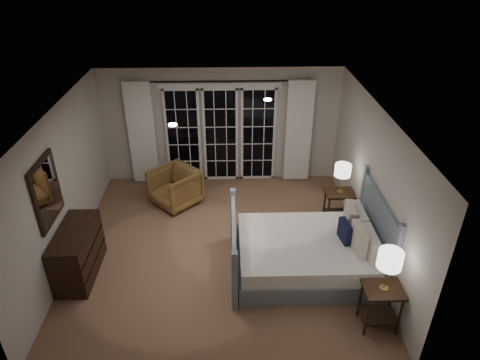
{
  "coord_description": "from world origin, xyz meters",
  "views": [
    {
      "loc": [
        0.18,
        -5.92,
        4.77
      ],
      "look_at": [
        0.36,
        0.55,
        1.05
      ],
      "focal_mm": 32.0,
      "sensor_mm": 36.0,
      "label": 1
    }
  ],
  "objects_px": {
    "bed": "(307,252)",
    "lamp_right": "(343,170)",
    "dresser": "(78,253)",
    "armchair": "(175,187)",
    "lamp_left": "(390,260)",
    "nightstand_left": "(381,301)",
    "nightstand_right": "(338,202)"
  },
  "relations": [
    {
      "from": "bed",
      "to": "armchair",
      "type": "bearing_deg",
      "value": 138.97
    },
    {
      "from": "nightstand_left",
      "to": "dresser",
      "type": "relative_size",
      "value": 0.57
    },
    {
      "from": "nightstand_right",
      "to": "armchair",
      "type": "height_order",
      "value": "armchair"
    },
    {
      "from": "lamp_left",
      "to": "dresser",
      "type": "height_order",
      "value": "lamp_left"
    },
    {
      "from": "lamp_right",
      "to": "nightstand_left",
      "type": "bearing_deg",
      "value": -89.81
    },
    {
      "from": "bed",
      "to": "armchair",
      "type": "height_order",
      "value": "bed"
    },
    {
      "from": "lamp_left",
      "to": "armchair",
      "type": "relative_size",
      "value": 0.73
    },
    {
      "from": "nightstand_left",
      "to": "lamp_right",
      "type": "relative_size",
      "value": 1.2
    },
    {
      "from": "bed",
      "to": "lamp_left",
      "type": "xyz_separation_m",
      "value": [
        0.79,
        -1.2,
        0.84
      ]
    },
    {
      "from": "dresser",
      "to": "nightstand_left",
      "type": "bearing_deg",
      "value": -14.95
    },
    {
      "from": "nightstand_right",
      "to": "armchair",
      "type": "relative_size",
      "value": 0.8
    },
    {
      "from": "nightstand_left",
      "to": "lamp_right",
      "type": "xyz_separation_m",
      "value": [
        -0.01,
        2.48,
        0.67
      ]
    },
    {
      "from": "bed",
      "to": "lamp_right",
      "type": "relative_size",
      "value": 4.05
    },
    {
      "from": "nightstand_right",
      "to": "dresser",
      "type": "xyz_separation_m",
      "value": [
        -4.43,
        -1.3,
        -0.02
      ]
    },
    {
      "from": "bed",
      "to": "lamp_left",
      "type": "height_order",
      "value": "bed"
    },
    {
      "from": "bed",
      "to": "lamp_left",
      "type": "relative_size",
      "value": 3.71
    },
    {
      "from": "nightstand_right",
      "to": "bed",
      "type": "bearing_deg",
      "value": -121.46
    },
    {
      "from": "nightstand_left",
      "to": "nightstand_right",
      "type": "xyz_separation_m",
      "value": [
        -0.01,
        2.48,
        -0.01
      ]
    },
    {
      "from": "lamp_left",
      "to": "armchair",
      "type": "distance_m",
      "value": 4.56
    },
    {
      "from": "nightstand_left",
      "to": "dresser",
      "type": "xyz_separation_m",
      "value": [
        -4.44,
        1.18,
        -0.03
      ]
    },
    {
      "from": "nightstand_right",
      "to": "dresser",
      "type": "height_order",
      "value": "dresser"
    },
    {
      "from": "dresser",
      "to": "lamp_right",
      "type": "bearing_deg",
      "value": 16.3
    },
    {
      "from": "nightstand_left",
      "to": "lamp_right",
      "type": "bearing_deg",
      "value": 90.19
    },
    {
      "from": "nightstand_left",
      "to": "nightstand_right",
      "type": "bearing_deg",
      "value": 90.19
    },
    {
      "from": "lamp_right",
      "to": "armchair",
      "type": "bearing_deg",
      "value": 166.55
    },
    {
      "from": "dresser",
      "to": "armchair",
      "type": "bearing_deg",
      "value": 57.22
    },
    {
      "from": "lamp_left",
      "to": "armchair",
      "type": "xyz_separation_m",
      "value": [
        -3.12,
        3.22,
        -0.79
      ]
    },
    {
      "from": "nightstand_right",
      "to": "lamp_left",
      "type": "distance_m",
      "value": 2.59
    },
    {
      "from": "nightstand_left",
      "to": "armchair",
      "type": "relative_size",
      "value": 0.81
    },
    {
      "from": "bed",
      "to": "dresser",
      "type": "xyz_separation_m",
      "value": [
        -3.64,
        -0.01,
        0.09
      ]
    },
    {
      "from": "armchair",
      "to": "dresser",
      "type": "height_order",
      "value": "dresser"
    },
    {
      "from": "nightstand_right",
      "to": "armchair",
      "type": "xyz_separation_m",
      "value": [
        -3.11,
        0.74,
        -0.06
      ]
    }
  ]
}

